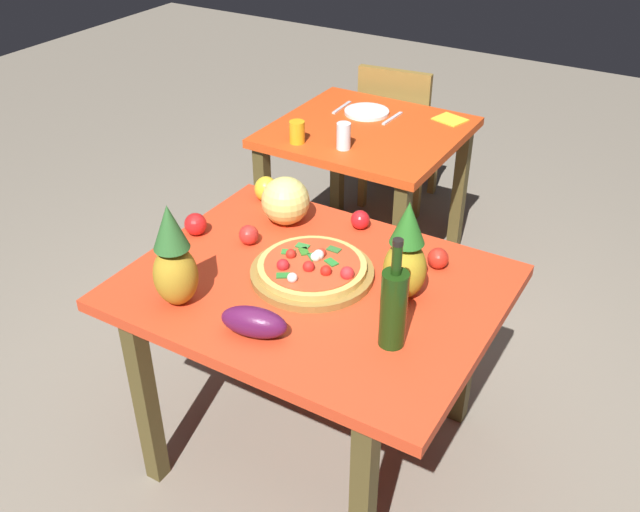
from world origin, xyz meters
name	(u,v)px	position (x,y,z in m)	size (l,w,h in m)	color
ground_plane	(314,443)	(0.00, 0.00, 0.00)	(10.00, 10.00, 0.00)	gray
display_table	(314,305)	(0.00, 0.00, 0.65)	(1.16, 0.92, 0.74)	#4F411F
background_table	(367,151)	(-0.43, 1.21, 0.62)	(0.85, 0.82, 0.74)	#4F411F
dining_chair	(398,128)	(-0.56, 1.85, 0.48)	(0.44, 0.44, 0.85)	olive
pizza_board	(312,273)	(-0.02, 0.03, 0.75)	(0.40, 0.40, 0.03)	olive
pizza	(312,266)	(-0.02, 0.03, 0.78)	(0.35, 0.35, 0.06)	tan
wine_bottle	(394,306)	(0.35, -0.14, 0.87)	(0.08, 0.08, 0.34)	#18360D
pineapple_left	(174,260)	(-0.30, -0.30, 0.89)	(0.14, 0.14, 0.34)	#B18723
pineapple_right	(406,255)	(0.28, 0.08, 0.89)	(0.13, 0.13, 0.33)	#B19422
melon	(286,201)	(-0.29, 0.28, 0.83)	(0.17, 0.17, 0.17)	#E2D46F
bell_pepper	(266,189)	(-0.44, 0.39, 0.79)	(0.09, 0.09, 0.10)	gold
eggplant	(254,322)	(-0.01, -0.31, 0.78)	(0.20, 0.09, 0.09)	#531641
tomato_at_corner	(360,220)	(-0.03, 0.38, 0.77)	(0.07, 0.07, 0.07)	red
tomato_by_bottle	(249,235)	(-0.32, 0.09, 0.77)	(0.07, 0.07, 0.07)	red
tomato_beside_pepper	(438,258)	(0.31, 0.28, 0.77)	(0.07, 0.07, 0.07)	red
tomato_near_board	(196,224)	(-0.51, 0.05, 0.78)	(0.08, 0.08, 0.08)	red
drinking_glass_juice	(297,132)	(-0.63, 0.90, 0.79)	(0.07, 0.07, 0.10)	gold
drinking_glass_water	(344,136)	(-0.42, 0.95, 0.80)	(0.06, 0.06, 0.12)	silver
dinner_plate	(367,112)	(-0.52, 1.37, 0.75)	(0.22, 0.22, 0.02)	white
fork_utensil	(342,107)	(-0.66, 1.37, 0.74)	(0.02, 0.18, 0.01)	silver
knife_utensil	(392,118)	(-0.38, 1.37, 0.74)	(0.02, 0.18, 0.01)	silver
napkin_folded	(450,119)	(-0.14, 1.50, 0.74)	(0.14, 0.12, 0.01)	yellow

